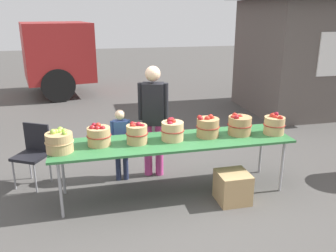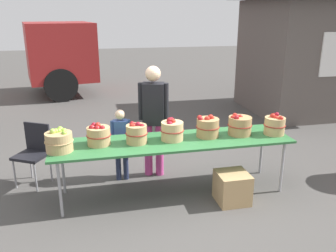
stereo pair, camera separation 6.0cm
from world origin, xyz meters
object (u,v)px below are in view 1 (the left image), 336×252
apple_basket_red_1 (137,133)px  apple_basket_red_4 (239,125)px  apple_basket_red_2 (172,130)px  vendor_adult (153,113)px  apple_basket_red_5 (274,125)px  produce_crate (233,187)px  apple_basket_red_3 (208,127)px  folding_chair (33,150)px  market_table (173,143)px  apple_basket_red_0 (99,135)px  child_customer (121,139)px  apple_basket_green_0 (59,142)px

apple_basket_red_1 → apple_basket_red_4: apple_basket_red_4 is taller
apple_basket_red_2 → vendor_adult: (-0.14, 0.58, 0.08)m
apple_basket_red_5 → produce_crate: 1.05m
apple_basket_red_3 → folding_chair: 2.43m
market_table → apple_basket_red_0: size_ratio=10.11×
apple_basket_red_0 → vendor_adult: size_ratio=0.19×
vendor_adult → apple_basket_red_1: bearing=76.3°
apple_basket_red_0 → folding_chair: (-0.89, 0.66, -0.37)m
apple_basket_red_4 → folding_chair: size_ratio=0.38×
market_table → apple_basket_red_2: bearing=114.5°
apple_basket_red_4 → apple_basket_red_5: apple_basket_red_4 is taller
apple_basket_red_1 → folding_chair: (-1.36, 0.70, -0.37)m
apple_basket_red_2 → apple_basket_red_3: same height
apple_basket_red_2 → folding_chair: (-1.82, 0.69, -0.37)m
apple_basket_red_4 → folding_chair: 2.87m
apple_basket_red_0 → apple_basket_red_4: size_ratio=0.93×
apple_basket_red_4 → vendor_adult: bearing=151.9°
apple_basket_red_1 → child_customer: bearing=106.2°
market_table → apple_basket_red_1: bearing=178.8°
apple_basket_red_1 → apple_basket_red_5: (1.87, -0.07, -0.00)m
apple_basket_red_0 → apple_basket_red_5: apple_basket_red_5 is taller
apple_basket_red_3 → vendor_adult: vendor_adult is taller
apple_basket_red_1 → apple_basket_red_5: apple_basket_red_5 is taller
child_customer → apple_basket_red_1: bearing=107.0°
apple_basket_red_0 → apple_basket_red_1: (0.47, -0.04, 0.01)m
apple_basket_red_2 → vendor_adult: size_ratio=0.19×
apple_basket_red_2 → folding_chair: size_ratio=0.36×
market_table → apple_basket_red_1: size_ratio=10.98×
apple_basket_red_4 → child_customer: size_ratio=0.31×
market_table → child_customer: 0.83m
apple_basket_red_2 → vendor_adult: vendor_adult is taller
apple_basket_green_0 → apple_basket_red_2: 1.40m
apple_basket_red_1 → folding_chair: 1.57m
folding_chair → child_customer: bearing=22.1°
apple_basket_red_0 → apple_basket_red_1: bearing=-5.2°
apple_basket_green_0 → apple_basket_red_2: bearing=3.3°
market_table → apple_basket_red_2: size_ratio=10.13×
child_customer → apple_basket_red_0: bearing=58.0°
vendor_adult → apple_basket_red_2: bearing=118.5°
apple_basket_green_0 → apple_basket_red_4: 2.34m
apple_basket_red_0 → child_customer: (0.32, 0.49, -0.25)m
market_table → produce_crate: 0.95m
apple_basket_red_4 → apple_basket_red_5: 0.48m
apple_basket_red_2 → apple_basket_red_4: 0.94m
apple_basket_red_3 → apple_basket_red_5: 0.92m
produce_crate → apple_basket_red_1: bearing=160.2°
apple_basket_red_3 → produce_crate: (0.20, -0.45, -0.69)m
apple_basket_green_0 → apple_basket_red_1: apple_basket_green_0 is taller
vendor_adult → apple_basket_green_0: bearing=43.1°
apple_basket_red_5 → folding_chair: apple_basket_red_5 is taller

